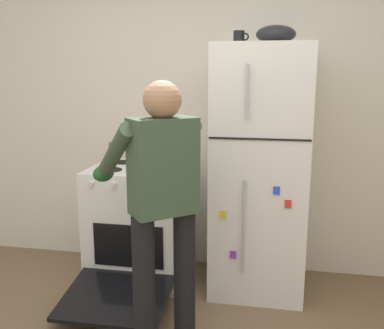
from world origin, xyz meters
name	(u,v)px	position (x,y,z in m)	size (l,w,h in m)	color
kitchen_wall_back	(200,107)	(0.00, 1.95, 1.35)	(6.00, 0.10, 2.70)	silver
refrigerator	(260,171)	(0.52, 1.57, 0.92)	(0.68, 0.72, 1.83)	white
stove_range	(140,224)	(-0.41, 1.55, 0.45)	(0.76, 1.22, 0.91)	white
person_cook	(160,194)	(-0.01, 0.68, 0.96)	(0.71, 0.76, 1.60)	black
red_pot	(157,160)	(-0.25, 1.52, 0.98)	(0.35, 0.25, 0.14)	red
coffee_mug	(239,37)	(0.34, 1.62, 1.88)	(0.11, 0.08, 0.10)	black
pepper_mill	(112,151)	(-0.71, 1.77, 0.99)	(0.05, 0.05, 0.15)	brown
mixing_bowl	(276,34)	(0.60, 1.57, 1.89)	(0.28, 0.28, 0.12)	black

